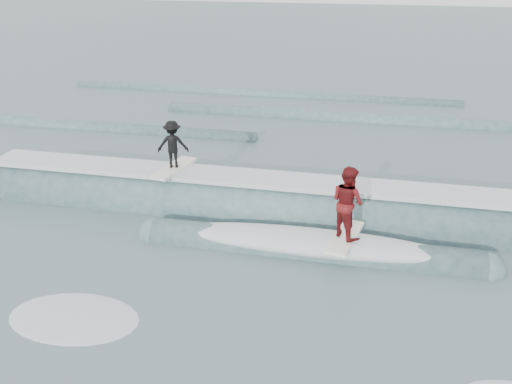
# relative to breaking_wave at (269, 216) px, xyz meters

# --- Properties ---
(ground) EXTENTS (160.00, 160.00, 0.00)m
(ground) POSITION_rel_breaking_wave_xyz_m (-0.25, -6.69, -0.04)
(ground) COLOR #3E565B
(ground) RESTS_ON ground
(breaking_wave) EXTENTS (21.87, 3.89, 2.22)m
(breaking_wave) POSITION_rel_breaking_wave_xyz_m (0.00, 0.00, 0.00)
(breaking_wave) COLOR #335357
(breaking_wave) RESTS_ON ground
(surfer_black) EXTENTS (1.07, 2.07, 1.59)m
(surfer_black) POSITION_rel_breaking_wave_xyz_m (-3.12, 0.30, 1.88)
(surfer_black) COLOR white
(surfer_black) RESTS_ON ground
(surfer_red) EXTENTS (1.19, 2.07, 2.04)m
(surfer_red) POSITION_rel_breaking_wave_xyz_m (2.45, -1.90, 1.46)
(surfer_red) COLOR white
(surfer_red) RESTS_ON ground
(far_swells) EXTENTS (38.64, 8.65, 0.80)m
(far_swells) POSITION_rel_breaking_wave_xyz_m (-3.66, 10.96, -0.04)
(far_swells) COLOR #335357
(far_swells) RESTS_ON ground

